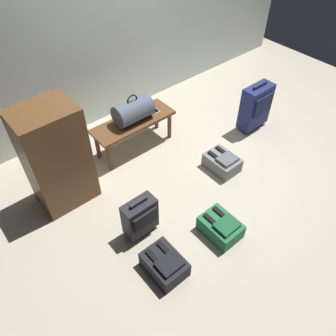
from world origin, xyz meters
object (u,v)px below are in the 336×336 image
suitcase_upright_navy (256,106)px  backpack_grey (222,162)px  side_cabinet (56,158)px  duffel_bag_slate (133,111)px  backpack_dark (165,264)px  backpack_green (221,227)px  cell_phone (154,110)px  suitcase_small_charcoal (140,216)px  bench (134,125)px

suitcase_upright_navy → backpack_grey: bearing=-162.2°
backpack_grey → side_cabinet: side_cabinet is taller
duffel_bag_slate → backpack_dark: bearing=-117.6°
backpack_green → suitcase_upright_navy: bearing=30.0°
duffel_bag_slate → cell_phone: 0.33m
duffel_bag_slate → backpack_dark: (-0.79, -1.50, -0.44)m
duffel_bag_slate → suitcase_small_charcoal: size_ratio=0.96×
suitcase_small_charcoal → backpack_dark: suitcase_small_charcoal is taller
duffel_bag_slate → backpack_grey: duffel_bag_slate is taller
suitcase_small_charcoal → side_cabinet: (-0.32, 0.88, 0.31)m
cell_phone → suitcase_upright_navy: (1.09, -0.68, -0.07)m
backpack_green → backpack_dark: 0.66m
cell_phone → side_cabinet: size_ratio=0.13×
bench → side_cabinet: 1.05m
bench → cell_phone: 0.32m
backpack_grey → side_cabinet: size_ratio=0.35×
duffel_bag_slate → backpack_green: duffel_bag_slate is taller
bench → backpack_green: bearing=-94.5°
bench → cell_phone: bearing=0.8°
suitcase_upright_navy → side_cabinet: (-2.42, 0.50, 0.22)m
cell_phone → backpack_grey: bearing=-76.7°
cell_phone → backpack_grey: size_ratio=0.38×
bench → backpack_dark: bearing=-117.3°
backpack_grey → backpack_green: (-0.66, -0.60, 0.00)m
suitcase_upright_navy → backpack_grey: suitcase_upright_navy is taller
suitcase_upright_navy → backpack_dark: suitcase_upright_navy is taller
backpack_grey → suitcase_small_charcoal: bearing=-175.4°
backpack_grey → backpack_green: 0.89m
cell_phone → backpack_green: bearing=-105.6°
side_cabinet → backpack_dark: bearing=-79.9°
bench → cell_phone: cell_phone is taller
bench → cell_phone: (0.31, 0.00, 0.07)m
suitcase_small_charcoal → backpack_green: 0.77m
cell_phone → suitcase_upright_navy: suitcase_upright_navy is taller
duffel_bag_slate → suitcase_upright_navy: duffel_bag_slate is taller
bench → suitcase_small_charcoal: suitcase_small_charcoal is taller
cell_phone → backpack_dark: bearing=-125.8°
duffel_bag_slate → backpack_grey: bearing=-61.0°
backpack_green → side_cabinet: 1.71m
backpack_green → cell_phone: bearing=74.4°
bench → backpack_green: (-0.12, -1.55, -0.24)m
backpack_grey → backpack_green: same height
backpack_dark → duffel_bag_slate: bearing=62.4°
duffel_bag_slate → suitcase_upright_navy: size_ratio=0.68×
suitcase_upright_navy → side_cabinet: 2.48m
duffel_bag_slate → backpack_grey: size_ratio=1.16×
suitcase_upright_navy → suitcase_small_charcoal: bearing=-169.8°
duffel_bag_slate → backpack_dark: duffel_bag_slate is taller
backpack_dark → bench: bearing=62.7°
duffel_bag_slate → backpack_dark: 1.75m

